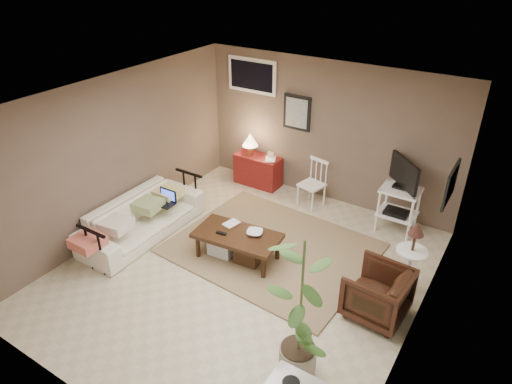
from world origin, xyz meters
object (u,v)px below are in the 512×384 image
Objects in this scene: potted_plant at (301,307)px; armchair at (377,291)px; spindle_chair at (312,185)px; sofa at (141,212)px; coffee_table at (237,244)px; red_console at (257,167)px; side_table at (413,249)px; tv_stand at (400,194)px.

armchair is at bearing 72.75° from potted_plant.
spindle_chair is 2.66m from armchair.
coffee_table is at bearing -80.49° from sofa.
side_table is at bearing -24.37° from red_console.
tv_stand is (3.24, 2.21, 0.24)m from sofa.
side_table is 2.01m from potted_plant.
red_console is at bearing 177.11° from tv_stand.
tv_stand is 1.71× the size of armchair.
sofa is at bearing -166.68° from side_table.
red_console is 1.39× the size of armchair.
potted_plant reaches higher than tv_stand.
spindle_chair is at bearing -179.40° from tv_stand.
potted_plant is at bearing -37.84° from coffee_table.
side_table is (2.01, -1.30, 0.26)m from spindle_chair.
armchair reaches higher than coffee_table.
side_table is at bearing 15.93° from coffee_table.
potted_plant is (3.21, -1.01, 0.52)m from sofa.
tv_stand is 0.70× the size of potted_plant.
sofa is at bearing -170.49° from coffee_table.
tv_stand reaches higher than sofa.
spindle_chair is 1.48m from tv_stand.
sofa is at bearing -145.65° from tv_stand.
side_table is 0.73m from armchair.
sofa is 2.42m from red_console.
potted_plant is (-0.58, -1.91, 0.27)m from side_table.
coffee_table is 1.27× the size of red_console.
armchair is (1.82, -1.94, -0.03)m from spindle_chair.
spindle_chair is 1.16× the size of armchair.
red_console is (0.59, 2.35, -0.06)m from sofa.
side_table is at bearing -32.93° from spindle_chair.
armchair is (3.60, 0.26, -0.04)m from sofa.
red_console is 1.20× the size of spindle_chair.
spindle_chair is 3.55m from potted_plant.
sofa is at bearing -82.18° from armchair.
potted_plant is at bearing -90.49° from tv_stand.
tv_stand is 1.16× the size of side_table.
potted_plant is (-0.39, -1.27, 0.57)m from armchair.
tv_stand reaches higher than spindle_chair.
armchair is at bearing -85.89° from sofa.
side_table reaches higher than sofa.
armchair is at bearing -79.36° from tv_stand.
side_table reaches higher than armchair.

